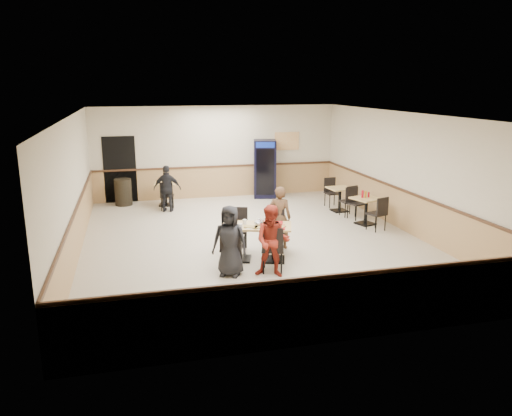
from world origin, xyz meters
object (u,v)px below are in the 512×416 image
object	(u,v)px
main_table	(257,237)
diner_man_opposite	(280,217)
back_table	(166,190)
side_table_near	(366,207)
trash_bin	(123,192)
diner_woman_right	(273,241)
diner_woman_left	(230,241)
lone_diner	(167,189)
pepsi_cooler	(265,169)
side_table_far	(340,196)

from	to	relation	value
main_table	diner_man_opposite	size ratio (longest dim) A/B	1.12
diner_man_opposite	back_table	size ratio (longest dim) A/B	1.91
side_table_near	trash_bin	distance (m)	7.41
main_table	diner_woman_right	xyz separation A→B (m)	(0.07, -0.95, 0.20)
diner_man_opposite	diner_woman_left	bearing A→B (deg)	69.25
diner_woman_right	lone_diner	bearing A→B (deg)	130.12
diner_woman_left	diner_woman_right	bearing A→B (deg)	8.48
main_table	diner_woman_left	bearing A→B (deg)	-117.90
pepsi_cooler	trash_bin	bearing A→B (deg)	-166.47
diner_man_opposite	trash_bin	xyz separation A→B (m)	(-3.50, 5.18, -0.31)
side_table_near	trash_bin	size ratio (longest dim) A/B	1.05
diner_woman_left	side_table_far	size ratio (longest dim) A/B	1.97
main_table	diner_woman_right	distance (m)	0.98
back_table	lone_diner	bearing A→B (deg)	-90.00
diner_man_opposite	lone_diner	bearing A→B (deg)	-36.02
lone_diner	back_table	bearing A→B (deg)	-75.05
main_table	pepsi_cooler	world-z (taller)	pepsi_cooler
diner_woman_left	trash_bin	distance (m)	6.89
diner_man_opposite	pepsi_cooler	world-z (taller)	pepsi_cooler
main_table	back_table	world-z (taller)	main_table
diner_woman_right	back_table	world-z (taller)	diner_woman_right
side_table_far	side_table_near	bearing A→B (deg)	-85.79
side_table_far	pepsi_cooler	bearing A→B (deg)	124.14
lone_diner	side_table_far	distance (m)	5.09
main_table	diner_woman_left	world-z (taller)	diner_woman_left
back_table	main_table	bearing A→B (deg)	-74.75
side_table_far	main_table	bearing A→B (deg)	-134.42
trash_bin	diner_man_opposite	bearing A→B (deg)	-55.92
diner_woman_right	trash_bin	xyz separation A→B (m)	(-2.86, 6.83, -0.30)
lone_diner	diner_woman_right	bearing A→B (deg)	120.50
diner_woman_right	side_table_near	size ratio (longest dim) A/B	1.66
back_table	diner_woman_right	bearing A→B (deg)	-76.29
diner_woman_right	diner_woman_left	bearing A→B (deg)	-173.35
diner_woman_right	side_table_near	xyz separation A→B (m)	(3.46, 2.96, -0.23)
main_table	trash_bin	size ratio (longest dim) A/B	1.96
lone_diner	back_table	world-z (taller)	lone_diner
lone_diner	trash_bin	world-z (taller)	lone_diner
trash_bin	diner_woman_left	bearing A→B (deg)	-72.55
diner_woman_right	side_table_far	xyz separation A→B (m)	(3.35, 4.45, -0.24)
back_table	diner_man_opposite	bearing A→B (deg)	-65.26
diner_woman_right	side_table_near	bearing A→B (deg)	65.13
main_table	trash_bin	xyz separation A→B (m)	(-2.78, 5.87, -0.11)
diner_woman_left	back_table	size ratio (longest dim) A/B	1.87
diner_man_opposite	side_table_far	xyz separation A→B (m)	(2.71, 2.80, -0.25)
back_table	trash_bin	bearing A→B (deg)	164.68
lone_diner	side_table_near	world-z (taller)	lone_diner
side_table_near	back_table	distance (m)	6.15
lone_diner	pepsi_cooler	xyz separation A→B (m)	(3.29, 1.19, 0.26)
main_table	trash_bin	bearing A→B (deg)	133.27
trash_bin	side_table_near	bearing A→B (deg)	-31.45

